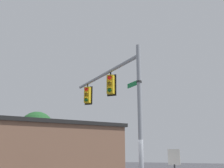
{
  "coord_description": "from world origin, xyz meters",
  "views": [
    {
      "loc": [
        -2.96,
        11.03,
        2.0
      ],
      "look_at": [
        1.95,
        -1.61,
        5.58
      ],
      "focal_mm": 41.28,
      "sensor_mm": 36.0,
      "label": 1
    }
  ],
  "objects": [
    {
      "name": "tree_by_storefront",
      "position": [
        12.35,
        -8.94,
        4.02
      ],
      "size": [
        3.2,
        3.2,
        5.66
      ],
      "color": "#4C3823",
      "rests_on": "ground"
    },
    {
      "name": "street_name_sign",
      "position": [
        0.23,
        -0.19,
        5.1
      ],
      "size": [
        0.87,
        0.74,
        0.22
      ],
      "color": "#147238"
    },
    {
      "name": "historical_marker",
      "position": [
        -1.01,
        -2.49,
        1.4
      ],
      "size": [
        0.6,
        0.08,
        2.13
      ],
      "color": "#333333",
      "rests_on": "ground"
    },
    {
      "name": "traffic_light_mid_inner",
      "position": [
        4.48,
        -3.66,
        5.58
      ],
      "size": [
        0.54,
        0.49,
        1.31
      ],
      "color": "black"
    },
    {
      "name": "traffic_light_nearest_pole",
      "position": [
        2.07,
        -1.68,
        5.58
      ],
      "size": [
        0.54,
        0.49,
        1.31
      ],
      "color": "black"
    },
    {
      "name": "storefront_building",
      "position": [
        10.45,
        -8.16,
        2.2
      ],
      "size": [
        13.05,
        13.75,
        4.38
      ],
      "color": "brown",
      "rests_on": "ground"
    },
    {
      "name": "signal_pole",
      "position": [
        0.0,
        0.0,
        3.45
      ],
      "size": [
        0.21,
        0.21,
        6.9
      ],
      "primitive_type": "cylinder",
      "color": "gray",
      "rests_on": "ground"
    },
    {
      "name": "mast_arm",
      "position": [
        2.73,
        -2.24,
        6.38
      ],
      "size": [
        5.58,
        4.63,
        0.19
      ],
      "primitive_type": "cylinder",
      "rotation": [
        0.0,
        1.57,
        5.6
      ],
      "color": "gray"
    }
  ]
}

